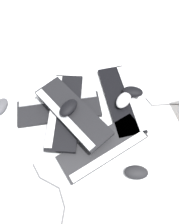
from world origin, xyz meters
TOP-DOWN VIEW (x-y plane):
  - ground_plane at (0.00, 0.00)m, footprint 3.20×3.20m
  - keyboard_0 at (0.13, 0.01)m, footprint 0.37×0.45m
  - keyboard_1 at (-0.14, 0.21)m, footprint 0.44×0.39m
  - keyboard_2 at (-0.15, -0.10)m, footprint 0.46×0.26m
  - keyboard_3 at (-0.14, 0.17)m, footprint 0.43×0.40m
  - keyboard_4 at (-0.13, 0.12)m, footprint 0.19×0.45m
  - mouse_0 at (-0.14, 0.13)m, footprint 0.12×0.08m
  - mouse_1 at (-0.35, 0.45)m, footprint 0.13×0.11m
  - mouse_2 at (0.19, -0.02)m, footprint 0.12×0.13m
  - mouse_3 at (-0.13, -0.30)m, footprint 0.12×0.13m
  - mouse_4 at (0.11, -0.02)m, footprint 0.12×0.08m
  - cable_0 at (-0.50, -0.12)m, footprint 0.25×0.33m

SIDE VIEW (x-z plane):
  - ground_plane at x=0.00m, z-range 0.00..0.00m
  - cable_0 at x=-0.50m, z-range 0.00..0.01m
  - keyboard_0 at x=0.13m, z-range 0.00..0.03m
  - keyboard_1 at x=-0.14m, z-range 0.00..0.03m
  - keyboard_2 at x=-0.15m, z-range 0.00..0.03m
  - mouse_1 at x=-0.35m, z-range 0.00..0.04m
  - mouse_3 at x=-0.13m, z-range 0.00..0.04m
  - keyboard_3 at x=-0.14m, z-range 0.03..0.06m
  - mouse_2 at x=0.19m, z-range 0.03..0.07m
  - mouse_4 at x=0.11m, z-range 0.03..0.07m
  - keyboard_4 at x=-0.13m, z-range 0.06..0.09m
  - mouse_0 at x=-0.14m, z-range 0.09..0.13m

